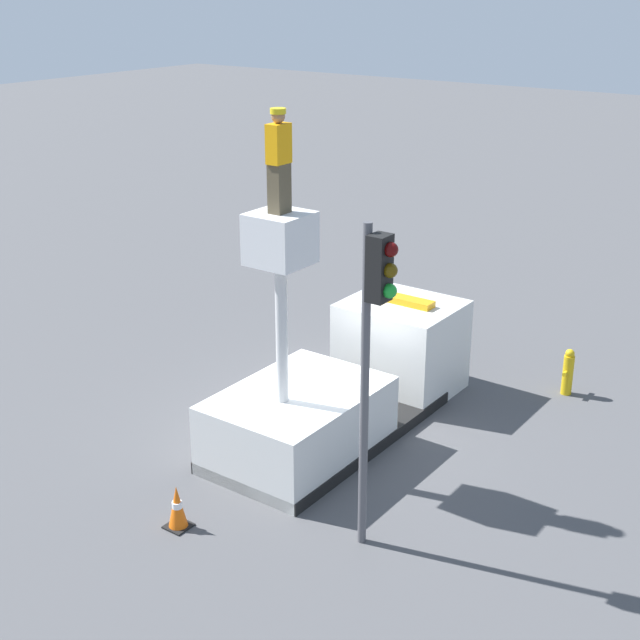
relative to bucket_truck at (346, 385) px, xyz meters
name	(u,v)px	position (x,y,z in m)	size (l,w,h in m)	color
ground_plane	(330,435)	(-0.59, 0.00, -0.89)	(120.00, 120.00, 0.00)	#4C4C4F
bucket_truck	(346,385)	(0.00, 0.00, 0.00)	(6.53, 2.44, 4.92)	black
worker	(279,161)	(-2.08, 0.00, 4.91)	(0.40, 0.26, 1.75)	brown
traffic_light_pole	(374,327)	(-3.23, -2.66, 2.92)	(0.34, 0.57, 5.39)	#515156
fire_hydrant	(568,372)	(4.07, -3.14, -0.37)	(0.48, 0.24, 1.07)	gold
traffic_cone_rear	(177,508)	(-4.70, 0.21, -0.52)	(0.41, 0.41, 0.79)	black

